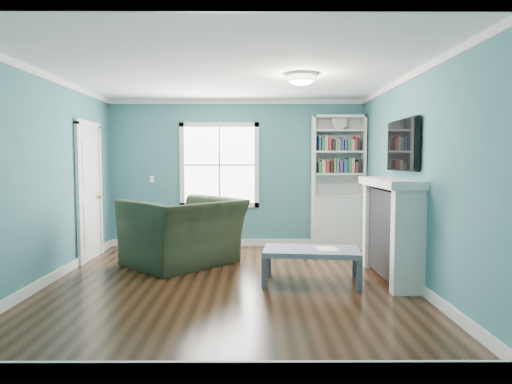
{
  "coord_description": "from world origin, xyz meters",
  "views": [
    {
      "loc": [
        0.31,
        -5.6,
        1.53
      ],
      "look_at": [
        0.34,
        0.4,
        1.12
      ],
      "focal_mm": 32.0,
      "sensor_mm": 36.0,
      "label": 1
    }
  ],
  "objects": [
    {
      "name": "coffee_table",
      "position": [
        1.03,
        0.01,
        0.38
      ],
      "size": [
        1.25,
        0.78,
        0.43
      ],
      "rotation": [
        0.0,
        0.0,
        -0.12
      ],
      "color": "#494F57",
      "rests_on": "ground"
    },
    {
      "name": "light_switch",
      "position": [
        -1.5,
        2.48,
        1.2
      ],
      "size": [
        0.08,
        0.01,
        0.12
      ],
      "primitive_type": "cube",
      "color": "white",
      "rests_on": "room_walls"
    },
    {
      "name": "fireplace",
      "position": [
        2.08,
        0.2,
        0.64
      ],
      "size": [
        0.44,
        1.58,
        1.3
      ],
      "color": "black",
      "rests_on": "ground"
    },
    {
      "name": "trim",
      "position": [
        0.0,
        0.0,
        1.24
      ],
      "size": [
        4.5,
        5.0,
        2.6
      ],
      "color": "white",
      "rests_on": "ground"
    },
    {
      "name": "recliner",
      "position": [
        -0.72,
        1.01,
        0.65
      ],
      "size": [
        1.73,
        1.75,
        1.3
      ],
      "primitive_type": "imported",
      "rotation": [
        0.0,
        0.0,
        -2.34
      ],
      "color": "black",
      "rests_on": "ground"
    },
    {
      "name": "door",
      "position": [
        -2.22,
        1.4,
        1.07
      ],
      "size": [
        0.12,
        0.98,
        2.17
      ],
      "color": "silver",
      "rests_on": "ground"
    },
    {
      "name": "floor",
      "position": [
        0.0,
        0.0,
        0.0
      ],
      "size": [
        5.0,
        5.0,
        0.0
      ],
      "primitive_type": "plane",
      "color": "black",
      "rests_on": "ground"
    },
    {
      "name": "window",
      "position": [
        -0.3,
        2.49,
        1.45
      ],
      "size": [
        1.4,
        0.06,
        1.5
      ],
      "color": "white",
      "rests_on": "room_walls"
    },
    {
      "name": "ceiling_fixture",
      "position": [
        0.9,
        0.1,
        2.55
      ],
      "size": [
        0.38,
        0.38,
        0.15
      ],
      "color": "white",
      "rests_on": "room_walls"
    },
    {
      "name": "paper_sheet",
      "position": [
        1.23,
        0.01,
        0.43
      ],
      "size": [
        0.28,
        0.34,
        0.0
      ],
      "primitive_type": "cube",
      "rotation": [
        0.0,
        0.0,
        0.1
      ],
      "color": "white",
      "rests_on": "coffee_table"
    },
    {
      "name": "bookshelf",
      "position": [
        1.77,
        2.3,
        0.92
      ],
      "size": [
        0.9,
        0.35,
        2.31
      ],
      "color": "silver",
      "rests_on": "ground"
    },
    {
      "name": "room_walls",
      "position": [
        0.0,
        0.0,
        1.58
      ],
      "size": [
        5.0,
        5.0,
        5.0
      ],
      "color": "#347676",
      "rests_on": "ground"
    },
    {
      "name": "tv",
      "position": [
        2.2,
        0.2,
        1.72
      ],
      "size": [
        0.06,
        1.1,
        0.65
      ],
      "primitive_type": "cube",
      "color": "black",
      "rests_on": "fireplace"
    }
  ]
}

